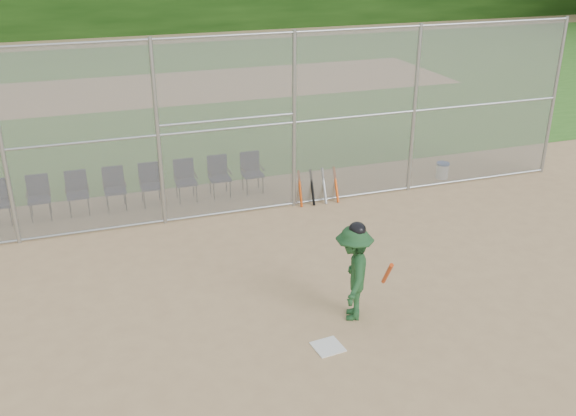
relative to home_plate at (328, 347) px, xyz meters
name	(u,v)px	position (x,y,z in m)	size (l,w,h in m)	color
ground	(338,329)	(0.35, 0.41, -0.01)	(100.00, 100.00, 0.00)	tan
grass_strip	(164,88)	(0.35, 18.41, 0.00)	(100.00, 100.00, 0.00)	#32691F
dirt_patch_far	(164,88)	(0.35, 18.41, 0.00)	(24.00, 24.00, 0.00)	tan
backstop_fence	(251,123)	(0.35, 5.41, 2.06)	(16.09, 0.09, 4.00)	gray
home_plate	(328,347)	(0.00, 0.00, 0.00)	(0.43, 0.43, 0.02)	silver
batter_at_plate	(353,272)	(0.70, 0.68, 0.82)	(1.02, 1.32, 1.73)	#1D4A24
water_cooler	(442,170)	(5.58, 5.86, 0.20)	(0.33, 0.33, 0.42)	white
spare_bats	(318,186)	(1.94, 5.38, 0.40)	(0.96, 0.40, 0.83)	#D84C14
chair_1	(39,198)	(-4.22, 6.55, 0.47)	(0.54, 0.52, 0.96)	black
chair_2	(78,194)	(-3.40, 6.55, 0.47)	(0.54, 0.52, 0.96)	black
chair_3	(115,189)	(-2.59, 6.55, 0.47)	(0.54, 0.52, 0.96)	black
chair_4	(151,185)	(-1.77, 6.55, 0.47)	(0.54, 0.52, 0.96)	black
chair_5	(186,181)	(-0.95, 6.55, 0.47)	(0.54, 0.52, 0.96)	black
chair_6	(220,177)	(-0.14, 6.55, 0.47)	(0.54, 0.52, 0.96)	black
chair_7	(252,173)	(0.68, 6.55, 0.47)	(0.54, 0.52, 0.96)	black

